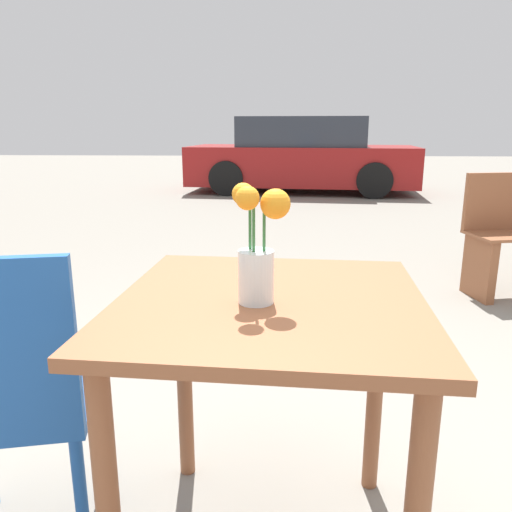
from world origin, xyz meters
TOP-DOWN VIEW (x-y plane):
  - table_front at (0.00, 0.00)m, footprint 0.78×0.79m
  - flower_vase at (-0.03, -0.04)m, footprint 0.13×0.12m
  - cafe_chair at (-0.65, -0.06)m, footprint 0.48×0.48m
  - parked_car at (0.43, 8.17)m, footprint 4.18×2.08m

SIDE VIEW (x-z plane):
  - cafe_chair at x=-0.65m, z-range 0.07..0.96m
  - table_front at x=0.00m, z-range 0.25..1.00m
  - parked_car at x=0.43m, z-range -0.04..1.30m
  - flower_vase at x=-0.03m, z-range 0.73..1.01m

